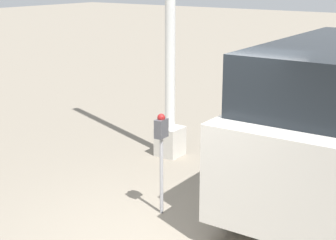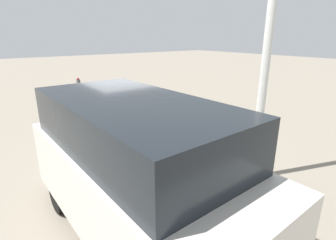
# 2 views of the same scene
# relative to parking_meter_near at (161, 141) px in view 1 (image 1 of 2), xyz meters

# --- Properties ---
(ground_plane) EXTENTS (80.00, 80.00, 0.00)m
(ground_plane) POSITION_rel_parking_meter_near_xyz_m (-0.55, -0.51, -1.08)
(ground_plane) COLOR gray
(parking_meter_near) EXTENTS (0.21, 0.12, 1.47)m
(parking_meter_near) POSITION_rel_parking_meter_near_xyz_m (0.00, 0.00, 0.00)
(parking_meter_near) COLOR #9E9EA3
(parking_meter_near) RESTS_ON ground
(lamp_post) EXTENTS (0.44, 0.44, 6.83)m
(lamp_post) POSITION_rel_parking_meter_near_xyz_m (2.03, 1.31, 1.47)
(lamp_post) COLOR beige
(lamp_post) RESTS_ON ground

